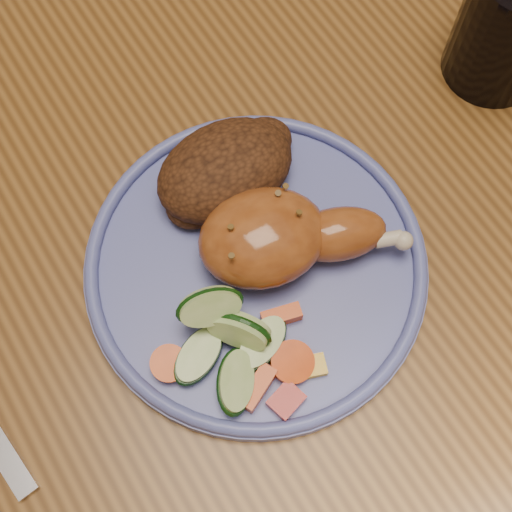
% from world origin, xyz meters
% --- Properties ---
extents(ground, '(4.00, 4.00, 0.00)m').
position_xyz_m(ground, '(0.00, 0.00, 0.00)').
color(ground, '#56361D').
rests_on(ground, ground).
extents(dining_table, '(0.90, 1.40, 0.75)m').
position_xyz_m(dining_table, '(0.00, 0.00, 0.67)').
color(dining_table, brown).
rests_on(dining_table, ground).
extents(plate, '(0.25, 0.25, 0.01)m').
position_xyz_m(plate, '(-0.09, -0.07, 0.76)').
color(plate, '#5660AF').
rests_on(plate, dining_table).
extents(plate_rim, '(0.25, 0.25, 0.01)m').
position_xyz_m(plate_rim, '(-0.09, -0.07, 0.77)').
color(plate_rim, '#5660AF').
rests_on(plate_rim, plate).
extents(chicken_leg, '(0.15, 0.11, 0.05)m').
position_xyz_m(chicken_leg, '(-0.07, -0.07, 0.79)').
color(chicken_leg, '#A25422').
rests_on(chicken_leg, plate).
extents(rice_pilaf, '(0.11, 0.08, 0.05)m').
position_xyz_m(rice_pilaf, '(-0.07, -0.00, 0.78)').
color(rice_pilaf, '#482612').
rests_on(rice_pilaf, plate).
extents(vegetable_pile, '(0.11, 0.11, 0.05)m').
position_xyz_m(vegetable_pile, '(-0.14, -0.12, 0.78)').
color(vegetable_pile, '#A50A05').
rests_on(vegetable_pile, plate).
extents(drinking_glass, '(0.08, 0.08, 0.11)m').
position_xyz_m(drinking_glass, '(0.17, -0.02, 0.80)').
color(drinking_glass, black).
rests_on(drinking_glass, dining_table).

